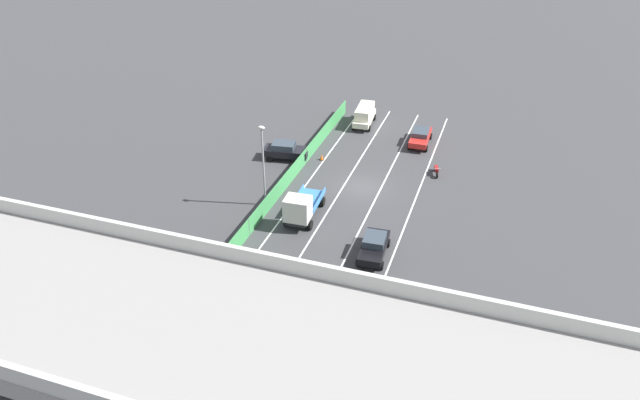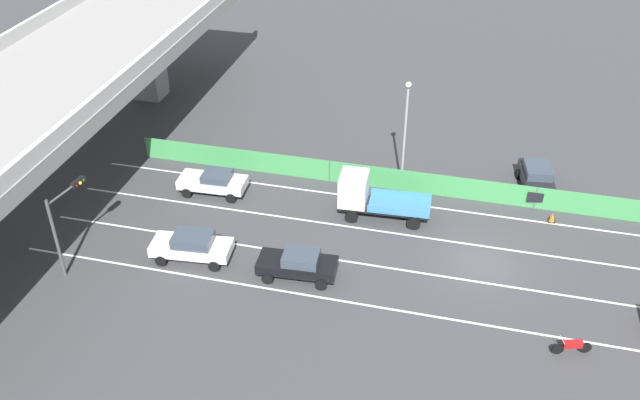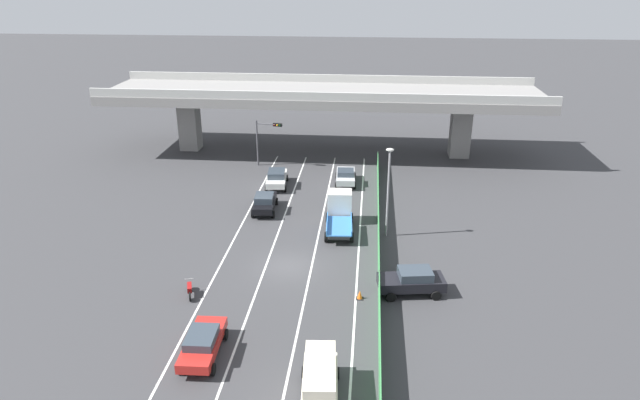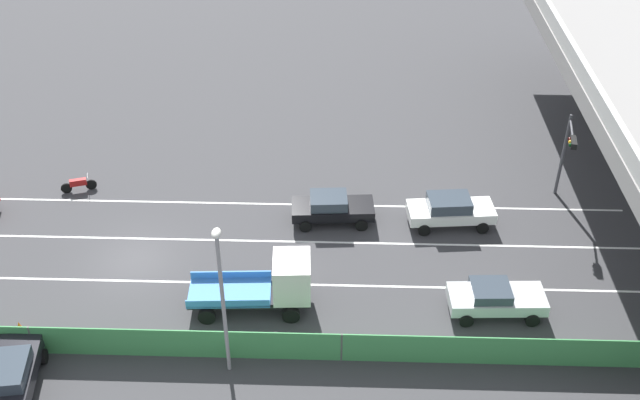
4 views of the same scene
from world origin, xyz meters
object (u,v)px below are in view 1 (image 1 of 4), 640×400
(car_sedan_red, at_px, (420,136))
(car_van_cream, at_px, (364,114))
(car_sedan_silver, at_px, (249,289))
(car_sedan_white, at_px, (350,297))
(motorcycle, at_px, (436,170))
(parked_sedan_dark, at_px, (286,150))
(traffic_cone, at_px, (322,157))
(traffic_light, at_px, (356,337))
(flatbed_truck_blue, at_px, (301,208))
(street_lamp, at_px, (263,159))
(car_sedan_black, at_px, (374,246))

(car_sedan_red, distance_m, car_van_cream, 7.30)
(car_sedan_red, height_order, car_sedan_silver, car_sedan_silver)
(car_sedan_white, distance_m, motorcycle, 20.58)
(car_sedan_silver, bearing_deg, parked_sedan_dark, -75.17)
(car_sedan_red, relative_size, car_sedan_white, 0.99)
(motorcycle, xyz_separation_m, parked_sedan_dark, (14.44, 1.59, 0.49))
(car_van_cream, relative_size, motorcycle, 2.53)
(parked_sedan_dark, distance_m, traffic_cone, 3.58)
(car_sedan_silver, height_order, traffic_light, traffic_light)
(flatbed_truck_blue, xyz_separation_m, traffic_cone, (1.99, -11.13, -1.11))
(car_sedan_red, bearing_deg, car_sedan_silver, 76.90)
(car_sedan_red, distance_m, traffic_light, 32.75)
(car_sedan_white, relative_size, street_lamp, 0.63)
(car_van_cream, xyz_separation_m, traffic_cone, (1.72, 9.49, -0.94))
(car_sedan_black, bearing_deg, traffic_light, 99.41)
(street_lamp, bearing_deg, flatbed_truck_blue, 157.43)
(car_sedan_red, distance_m, car_sedan_black, 20.26)
(street_lamp, bearing_deg, traffic_cone, -100.99)
(traffic_cone, bearing_deg, flatbed_truck_blue, 100.15)
(car_van_cream, bearing_deg, car_sedan_black, 106.84)
(car_sedan_red, relative_size, traffic_cone, 7.66)
(car_sedan_black, xyz_separation_m, car_sedan_silver, (6.75, 7.52, -0.03))
(car_sedan_silver, distance_m, street_lamp, 12.73)
(car_sedan_white, xyz_separation_m, street_lamp, (10.51, -10.29, 3.51))
(car_sedan_red, distance_m, car_sedan_white, 26.46)
(car_sedan_red, xyz_separation_m, car_sedan_black, (-0.28, 20.26, 0.03))
(traffic_cone, bearing_deg, street_lamp, 79.01)
(car_sedan_red, xyz_separation_m, car_sedan_white, (-0.23, 26.46, 0.06))
(car_sedan_red, xyz_separation_m, motorcycle, (-2.63, 6.03, -0.40))
(car_sedan_black, bearing_deg, car_sedan_white, 89.46)
(street_lamp, bearing_deg, car_sedan_silver, 108.21)
(traffic_cone, bearing_deg, car_sedan_black, 122.63)
(car_sedan_red, height_order, parked_sedan_dark, parked_sedan_dark)
(car_sedan_white, xyz_separation_m, parked_sedan_dark, (12.03, -18.84, 0.04))
(car_van_cream, relative_size, traffic_cone, 7.98)
(car_sedan_black, xyz_separation_m, car_sedan_white, (0.06, 6.21, 0.03))
(car_sedan_black, bearing_deg, car_van_cream, -73.16)
(car_sedan_black, distance_m, car_van_cream, 24.14)
(car_sedan_black, distance_m, traffic_light, 12.74)
(motorcycle, bearing_deg, car_sedan_white, 83.27)
(car_sedan_white, height_order, motorcycle, car_sedan_white)
(traffic_light, distance_m, street_lamp, 20.69)
(motorcycle, xyz_separation_m, traffic_light, (0.31, 26.52, 3.07))
(car_van_cream, xyz_separation_m, car_sedan_silver, (-0.24, 30.63, -0.36))
(car_sedan_white, distance_m, traffic_light, 6.95)
(car_van_cream, distance_m, street_lamp, 19.62)
(car_sedan_black, relative_size, traffic_light, 0.89)
(parked_sedan_dark, relative_size, street_lamp, 0.62)
(flatbed_truck_blue, xyz_separation_m, traffic_light, (-8.76, 14.78, 2.13))
(flatbed_truck_blue, relative_size, motorcycle, 2.98)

